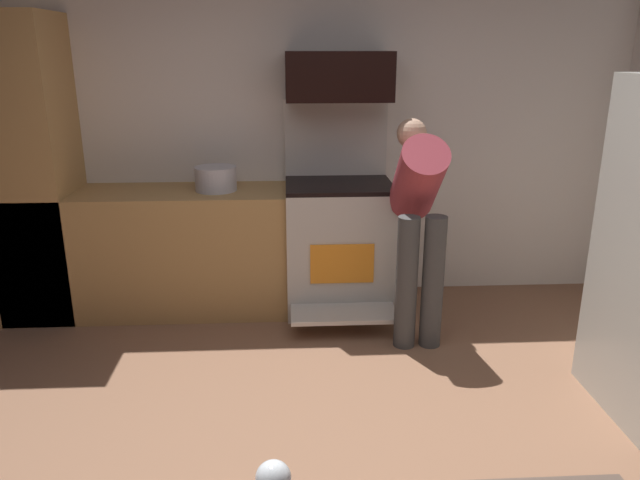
% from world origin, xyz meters
% --- Properties ---
extents(wall_back, '(5.20, 0.12, 2.60)m').
position_xyz_m(wall_back, '(0.00, 2.34, 1.30)').
color(wall_back, silver).
rests_on(wall_back, ground).
extents(lower_cabinet_run, '(2.40, 0.60, 0.90)m').
position_xyz_m(lower_cabinet_run, '(-0.90, 1.98, 0.45)').
color(lower_cabinet_run, '#AE834C').
rests_on(lower_cabinet_run, ground).
extents(cabinet_column, '(0.60, 0.60, 2.10)m').
position_xyz_m(cabinet_column, '(-1.90, 1.98, 1.05)').
color(cabinet_column, '#AE834C').
rests_on(cabinet_column, ground).
extents(oven_range, '(0.76, 0.94, 1.51)m').
position_xyz_m(oven_range, '(0.27, 1.97, 0.51)').
color(oven_range, beige).
rests_on(oven_range, ground).
extents(microwave, '(0.74, 0.38, 0.34)m').
position_xyz_m(microwave, '(0.27, 2.06, 1.68)').
color(microwave, black).
rests_on(microwave, oven_range).
extents(person_cook, '(0.31, 0.66, 1.43)m').
position_xyz_m(person_cook, '(0.74, 1.43, 0.86)').
color(person_cook, '#424242').
rests_on(person_cook, ground).
extents(stock_pot, '(0.29, 0.29, 0.17)m').
position_xyz_m(stock_pot, '(-0.60, 1.98, 0.99)').
color(stock_pot, silver).
rests_on(stock_pot, lower_cabinet_run).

